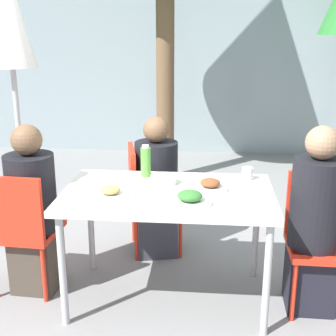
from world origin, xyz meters
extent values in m
plane|color=gray|center=(0.00, 0.00, 0.00)|extent=(24.00, 24.00, 0.00)
cube|color=#89999E|center=(0.00, 3.88, 1.50)|extent=(10.00, 0.20, 3.00)
cube|color=silver|center=(0.00, 0.00, 0.73)|extent=(1.30, 0.80, 0.04)
cylinder|color=#B7B7B7|center=(-0.59, -0.34, 0.36)|extent=(0.04, 0.04, 0.71)
cylinder|color=#B7B7B7|center=(0.59, -0.34, 0.36)|extent=(0.04, 0.04, 0.71)
cylinder|color=#B7B7B7|center=(-0.59, 0.34, 0.36)|extent=(0.04, 0.04, 0.71)
cylinder|color=#B7B7B7|center=(0.59, 0.34, 0.36)|extent=(0.04, 0.04, 0.71)
cube|color=red|center=(-0.95, 0.06, 0.41)|extent=(0.43, 0.43, 0.04)
cube|color=red|center=(-0.96, -0.12, 0.64)|extent=(0.40, 0.06, 0.42)
cylinder|color=red|center=(-1.11, 0.24, 0.20)|extent=(0.03, 0.03, 0.39)
cylinder|color=red|center=(-0.77, 0.22, 0.20)|extent=(0.03, 0.03, 0.39)
cylinder|color=red|center=(-0.79, -0.12, 0.20)|extent=(0.03, 0.03, 0.39)
cube|color=#473D33|center=(-0.90, 0.06, 0.22)|extent=(0.31, 0.31, 0.43)
cylinder|color=black|center=(-0.90, 0.06, 0.69)|extent=(0.32, 0.32, 0.51)
sphere|color=brown|center=(-0.90, 0.06, 1.05)|extent=(0.20, 0.20, 0.20)
cube|color=red|center=(0.95, -0.02, 0.41)|extent=(0.41, 0.41, 0.04)
cube|color=red|center=(0.96, 0.16, 0.64)|extent=(0.40, 0.04, 0.42)
cylinder|color=red|center=(0.78, -0.19, 0.20)|extent=(0.03, 0.03, 0.39)
cylinder|color=red|center=(0.79, 0.15, 0.20)|extent=(0.03, 0.03, 0.39)
cube|color=black|center=(0.90, -0.02, 0.22)|extent=(0.29, 0.29, 0.43)
cylinder|color=black|center=(0.90, -0.02, 0.71)|extent=(0.31, 0.31, 0.55)
sphere|color=#9E7556|center=(0.90, -0.02, 1.09)|extent=(0.20, 0.20, 0.20)
cube|color=red|center=(-0.16, 0.70, 0.41)|extent=(0.48, 0.48, 0.04)
cube|color=red|center=(-0.34, 0.66, 0.64)|extent=(0.12, 0.40, 0.42)
cylinder|color=red|center=(-0.03, 0.90, 0.20)|extent=(0.03, 0.03, 0.39)
cylinder|color=red|center=(0.05, 0.57, 0.20)|extent=(0.03, 0.03, 0.39)
cylinder|color=red|center=(-0.36, 0.83, 0.20)|extent=(0.03, 0.03, 0.39)
cylinder|color=red|center=(-0.29, 0.50, 0.20)|extent=(0.03, 0.03, 0.39)
cube|color=#383842|center=(-0.15, 0.65, 0.22)|extent=(0.35, 0.35, 0.43)
cylinder|color=black|center=(-0.15, 0.65, 0.67)|extent=(0.33, 0.33, 0.47)
sphere|color=brown|center=(-0.15, 0.65, 1.00)|extent=(0.19, 0.19, 0.19)
cylinder|color=#333333|center=(-1.33, 0.96, 0.03)|extent=(0.36, 0.36, 0.05)
cylinder|color=#BCBCBC|center=(-1.33, 0.96, 1.13)|extent=(0.04, 0.04, 2.27)
cone|color=silver|center=(-1.33, 0.96, 1.84)|extent=(0.40, 0.40, 0.85)
cylinder|color=white|center=(0.26, 0.07, 0.76)|extent=(0.23, 0.23, 0.01)
ellipsoid|color=brown|center=(0.26, 0.07, 0.79)|extent=(0.13, 0.13, 0.05)
cylinder|color=white|center=(0.14, -0.19, 0.76)|extent=(0.27, 0.27, 0.01)
ellipsoid|color=#33702D|center=(0.14, -0.19, 0.80)|extent=(0.15, 0.15, 0.06)
cylinder|color=white|center=(-0.34, -0.11, 0.76)|extent=(0.22, 0.22, 0.01)
ellipsoid|color=tan|center=(-0.34, -0.11, 0.79)|extent=(0.12, 0.12, 0.05)
cylinder|color=#51A338|center=(-0.18, 0.28, 0.85)|extent=(0.07, 0.07, 0.20)
cylinder|color=white|center=(-0.18, 0.28, 0.96)|extent=(0.05, 0.05, 0.02)
cylinder|color=silver|center=(0.51, 0.28, 0.79)|extent=(0.07, 0.07, 0.08)
cylinder|color=white|center=(-0.04, 0.14, 0.78)|extent=(0.17, 0.17, 0.06)
cylinder|color=brown|center=(-0.25, 2.49, 1.10)|extent=(0.20, 0.20, 2.20)
camera|label=1|loc=(0.24, -2.72, 1.74)|focal=50.00mm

